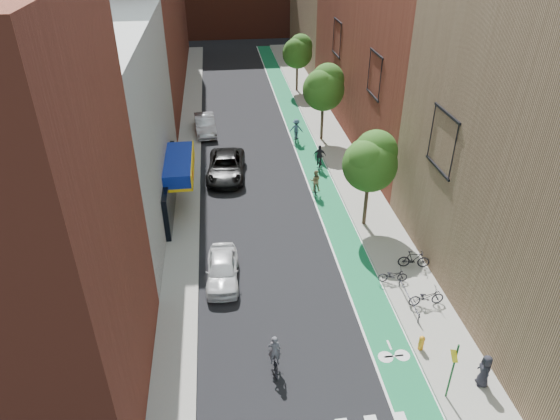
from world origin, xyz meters
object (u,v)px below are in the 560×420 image
object	(u,v)px
parked_car_black	(226,167)
pedestrian	(485,371)
parked_car_white	(222,269)
cyclist_lead	(275,359)
cyclist_lane_near	(315,185)
cyclist_lane_far	(296,132)
cyclist_lane_mid	(320,161)
fire_hydrant	(421,342)
parked_car_silver	(205,125)

from	to	relation	value
parked_car_black	pedestrian	bearing A→B (deg)	-59.38
pedestrian	parked_car_white	bearing A→B (deg)	-121.36
cyclist_lead	cyclist_lane_near	xyz separation A→B (m)	(4.74, 15.39, 0.18)
cyclist_lane_near	cyclist_lane_far	distance (m)	9.60
cyclist_lane_mid	cyclist_lane_far	distance (m)	5.64
cyclist_lane_far	cyclist_lane_mid	bearing A→B (deg)	114.44
parked_car_white	parked_car_black	xyz separation A→B (m)	(0.64, 12.55, 0.09)
parked_car_black	cyclist_lane_near	bearing A→B (deg)	-26.30
cyclist_lane_far	fire_hydrant	size ratio (longest dim) A/B	2.71
parked_car_white	cyclist_lead	xyz separation A→B (m)	(2.10, -6.61, -0.08)
parked_car_black	cyclist_lead	world-z (taller)	cyclist_lead
parked_car_black	cyclist_lane_far	distance (m)	8.61
cyclist_lane_far	parked_car_white	bearing A→B (deg)	83.58
parked_car_silver	fire_hydrant	xyz separation A→B (m)	(9.90, -27.88, -0.25)
pedestrian	cyclist_lane_mid	bearing A→B (deg)	-165.17
cyclist_lane_mid	pedestrian	xyz separation A→B (m)	(2.84, -21.48, 0.21)
cyclist_lead	pedestrian	world-z (taller)	cyclist_lead
parked_car_silver	fire_hydrant	world-z (taller)	parked_car_silver
cyclist_lane_mid	pedestrian	distance (m)	21.67
cyclist_lane_near	cyclist_lane_mid	xyz separation A→B (m)	(1.13, 4.05, -0.10)
parked_car_silver	pedestrian	size ratio (longest dim) A/B	3.08
parked_car_silver	cyclist_lane_near	bearing A→B (deg)	-62.91
parked_car_silver	cyclist_lead	xyz separation A→B (m)	(3.06, -28.09, -0.16)
cyclist_lane_mid	parked_car_black	bearing A→B (deg)	15.63
parked_car_silver	fire_hydrant	size ratio (longest dim) A/B	6.39
parked_car_white	parked_car_silver	xyz separation A→B (m)	(-0.96, 21.48, 0.08)
cyclist_lane_near	parked_car_white	bearing A→B (deg)	61.31
pedestrian	cyclist_lead	bearing A→B (deg)	-95.88
parked_car_white	parked_car_silver	world-z (taller)	parked_car_silver
parked_car_black	cyclist_lane_mid	distance (m)	7.33
parked_car_black	parked_car_silver	distance (m)	9.07
parked_car_silver	cyclist_lane_mid	size ratio (longest dim) A/B	2.47
parked_car_black	parked_car_silver	xyz separation A→B (m)	(-1.60, 8.93, -0.01)
parked_car_black	fire_hydrant	size ratio (longest dim) A/B	7.66
parked_car_black	parked_car_silver	bearing A→B (deg)	105.16
cyclist_lane_far	cyclist_lead	bearing A→B (deg)	93.33
parked_car_white	pedestrian	bearing A→B (deg)	-36.07
parked_car_white	pedestrian	world-z (taller)	pedestrian
cyclist_lane_near	cyclist_lane_far	size ratio (longest dim) A/B	0.93
cyclist_lane_far	pedestrian	bearing A→B (deg)	112.44
cyclist_lane_mid	fire_hydrant	world-z (taller)	cyclist_lane_mid
fire_hydrant	parked_car_silver	bearing A→B (deg)	109.55
parked_car_white	cyclist_lead	bearing A→B (deg)	-69.78
pedestrian	cyclist_lane_near	bearing A→B (deg)	-159.89
cyclist_lane_near	pedestrian	bearing A→B (deg)	112.06
cyclist_lane_near	parked_car_black	bearing A→B (deg)	-22.05
parked_car_black	parked_car_white	bearing A→B (deg)	-87.94
cyclist_lead	cyclist_lane_far	distance (m)	25.46
fire_hydrant	parked_car_white	bearing A→B (deg)	144.40
parked_car_white	fire_hydrant	xyz separation A→B (m)	(8.94, -6.40, -0.17)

